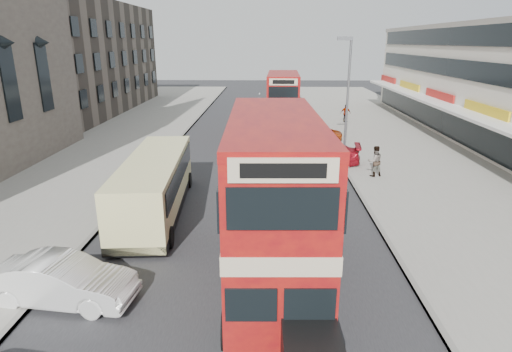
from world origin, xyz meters
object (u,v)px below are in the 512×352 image
(coach, at_px, (155,183))
(car_left_front, at_px, (62,281))
(bus_main, at_px, (274,203))
(cyclist, at_px, (321,148))
(pedestrian_far, at_px, (346,113))
(bus_second, at_px, (283,105))
(car_right_a, at_px, (320,154))
(pedestrian_near, at_px, (375,161))
(street_lamp, at_px, (347,89))
(car_right_b, at_px, (317,135))

(coach, bearing_deg, car_left_front, -102.67)
(bus_main, height_order, cyclist, bus_main)
(pedestrian_far, bearing_deg, coach, -125.45)
(bus_second, xyz_separation_m, car_right_a, (2.20, -9.02, -1.95))
(car_left_front, xyz_separation_m, pedestrian_near, (12.73, 12.90, 0.33))
(street_lamp, bearing_deg, coach, -135.87)
(bus_main, bearing_deg, pedestrian_far, -105.84)
(coach, relative_size, pedestrian_near, 5.18)
(car_right_a, distance_m, cyclist, 1.41)
(car_right_a, bearing_deg, car_right_b, -177.36)
(street_lamp, relative_size, pedestrian_near, 4.37)
(car_left_front, bearing_deg, coach, -1.51)
(bus_second, bearing_deg, cyclist, 109.08)
(bus_second, distance_m, pedestrian_near, 13.01)
(pedestrian_near, height_order, pedestrian_far, pedestrian_near)
(bus_main, relative_size, coach, 1.04)
(car_left_front, xyz_separation_m, car_right_a, (9.87, 15.76, -0.00))
(coach, bearing_deg, car_right_b, 54.37)
(bus_second, xyz_separation_m, pedestrian_near, (5.05, -11.88, -1.62))
(bus_main, bearing_deg, car_right_b, -101.76)
(street_lamp, xyz_separation_m, car_right_b, (-1.21, 5.07, -4.24))
(street_lamp, relative_size, bus_main, 0.81)
(bus_second, xyz_separation_m, cyclist, (2.37, -7.63, -1.89))
(pedestrian_far, distance_m, cyclist, 14.13)
(bus_second, relative_size, car_right_a, 1.83)
(cyclist, bearing_deg, car_left_front, -125.47)
(cyclist, bearing_deg, street_lamp, 9.23)
(car_left_front, relative_size, car_right_a, 0.88)
(pedestrian_far, relative_size, cyclist, 0.76)
(car_right_a, relative_size, pedestrian_far, 2.93)
(coach, bearing_deg, pedestrian_far, 56.65)
(street_lamp, bearing_deg, car_right_b, 103.45)
(bus_second, relative_size, pedestrian_near, 5.04)
(coach, height_order, cyclist, coach)
(coach, distance_m, car_left_front, 7.42)
(car_right_a, bearing_deg, bus_main, -5.32)
(bus_main, xyz_separation_m, bus_second, (1.11, 23.50, -0.19))
(pedestrian_near, bearing_deg, cyclist, -74.16)
(car_left_front, height_order, car_right_a, car_left_front)
(bus_main, xyz_separation_m, pedestrian_far, (7.57, 29.39, -1.87))
(car_right_a, bearing_deg, coach, -38.50)
(bus_main, bearing_deg, pedestrian_near, -119.36)
(pedestrian_near, relative_size, cyclist, 0.81)
(bus_second, relative_size, coach, 0.97)
(car_left_front, relative_size, car_right_b, 1.16)
(bus_main, height_order, car_right_b, bus_main)
(bus_second, height_order, car_right_b, bus_second)
(pedestrian_far, bearing_deg, pedestrian_near, -100.80)
(street_lamp, height_order, pedestrian_near, street_lamp)
(cyclist, bearing_deg, car_right_b, 80.51)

